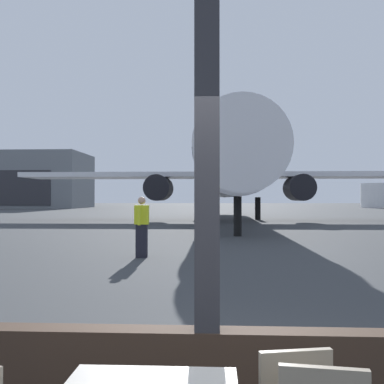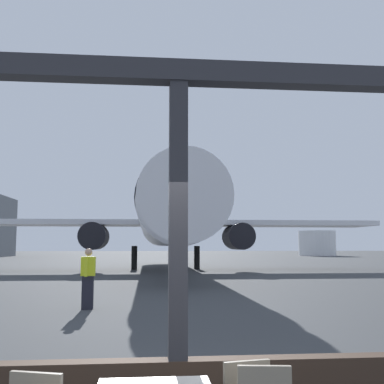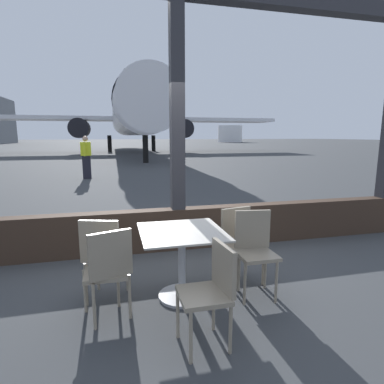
# 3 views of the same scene
# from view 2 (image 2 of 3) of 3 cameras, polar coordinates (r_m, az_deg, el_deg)

# --- Properties ---
(ground_plane) EXTENTS (220.00, 220.00, 0.00)m
(ground_plane) POSITION_cam_2_polar(r_m,az_deg,el_deg) (45.11, -5.06, -8.79)
(ground_plane) COLOR #383A3D
(window_frame) EXTENTS (7.90, 0.24, 3.87)m
(window_frame) POSITION_cam_2_polar(r_m,az_deg,el_deg) (5.11, -1.73, -11.56)
(window_frame) COLOR #38281E
(window_frame) RESTS_ON ground
(airplane) EXTENTS (31.34, 33.14, 10.75)m
(airplane) POSITION_cam_2_polar(r_m,az_deg,el_deg) (34.07, -3.01, -3.24)
(airplane) COLOR silver
(airplane) RESTS_ON ground
(ground_crew_worker) EXTENTS (0.40, 0.56, 1.74)m
(ground_crew_worker) POSITION_cam_2_polar(r_m,az_deg,el_deg) (14.09, -12.51, -10.10)
(ground_crew_worker) COLOR black
(ground_crew_worker) RESTS_ON ground
(fuel_storage_tank) EXTENTS (6.59, 6.59, 4.44)m
(fuel_storage_tank) POSITION_cam_2_polar(r_m,az_deg,el_deg) (88.20, 14.92, -6.02)
(fuel_storage_tank) COLOR white
(fuel_storage_tank) RESTS_ON ground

